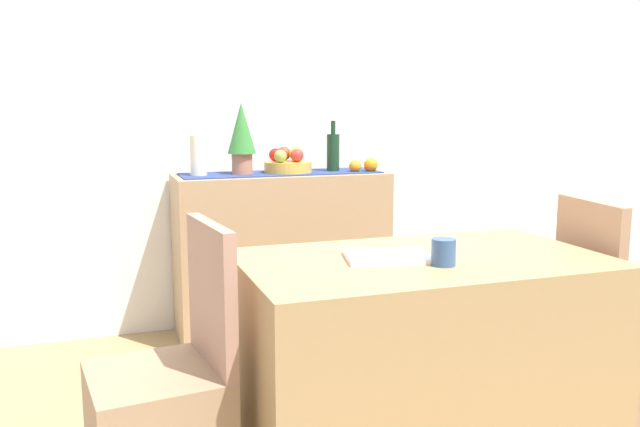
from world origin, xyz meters
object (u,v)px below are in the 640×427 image
Objects in this scene: wine_bottle at (333,152)px; dining_table at (420,360)px; fruit_bowl at (288,167)px; chair_near_window at (164,427)px; sideboard_console at (282,254)px; ceramic_vase at (198,156)px; chair_by_corner at (619,357)px; open_book at (387,257)px; potted_plant at (242,135)px; coffee_cup at (443,252)px.

wine_bottle reaches higher than dining_table.
fruit_bowl is 0.29× the size of chair_near_window.
sideboard_console is 5.34× the size of ceramic_vase.
chair_near_window is 1.77m from chair_by_corner.
wine_bottle is 1.50m from open_book.
potted_plant is at bearing -0.00° from ceramic_vase.
ceramic_vase is (-0.45, 0.00, 0.55)m from sideboard_console.
chair_near_window and chair_by_corner have the same top height.
sideboard_console is 1.62m from coffee_cup.
chair_by_corner is at bearing 8.22° from coffee_cup.
potted_plant is at bearing 101.98° from dining_table.
sideboard_console is at bearing 124.00° from chair_by_corner.
dining_table is at bearing -98.02° from wine_bottle.
wine_bottle is at bearing 0.00° from potted_plant.
chair_near_window is at bearing -103.40° from ceramic_vase.
potted_plant reaches higher than dining_table.
chair_by_corner reaches higher than coffee_cup.
dining_table is 0.89m from chair_by_corner.
fruit_bowl reaches higher than chair_near_window.
ceramic_vase is 0.25m from potted_plant.
ceramic_vase is at bearing -180.00° from wine_bottle.
potted_plant reaches higher than wine_bottle.
fruit_bowl is at bearing -180.00° from wine_bottle.
potted_plant is 1.37× the size of open_book.
sideboard_console is at bearing 93.72° from dining_table.
potted_plant is 1.66m from dining_table.
fruit_bowl reaches higher than sideboard_console.
fruit_bowl is at bearing 0.00° from potted_plant.
dining_table is 0.89m from chair_near_window.
sideboard_console is 1.28× the size of chair_by_corner.
sideboard_console is 4.11× the size of open_book.
chair_near_window is (-0.79, -1.46, -0.18)m from sideboard_console.
ceramic_vase reaches higher than chair_near_window.
fruit_bowl is 0.31m from potted_plant.
sideboard_console is at bearing 180.00° from fruit_bowl.
chair_by_corner reaches higher than dining_table.
potted_plant is 0.43× the size of chair_near_window.
ceramic_vase is at bearing 109.08° from coffee_cup.
sideboard_console is 4.43× the size of fruit_bowl.
sideboard_console is 1.28× the size of chair_near_window.
dining_table is (0.06, -1.46, -0.56)m from fruit_bowl.
fruit_bowl is 1.59m from coffee_cup.
wine_bottle is 1.61m from coffee_cup.
dining_table is at bearing -87.83° from fruit_bowl.
chair_by_corner is at bearing -57.09° from fruit_bowl.
chair_by_corner is (0.88, 0.13, -0.52)m from coffee_cup.
ceramic_vase is 1.69m from coffee_cup.
coffee_cup is (0.10, -1.58, 0.34)m from sideboard_console.
fruit_bowl is at bearing 122.91° from chair_by_corner.
dining_table is at bearing -69.67° from ceramic_vase.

